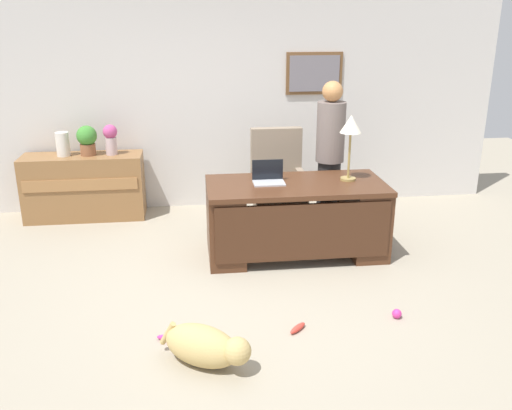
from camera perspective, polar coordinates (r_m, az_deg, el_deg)
The scene contains 15 objects.
ground_plane at distance 5.12m, azimuth -0.56°, elevation -9.10°, with size 12.00×12.00×0.00m, color #9E937F.
back_wall at distance 7.18m, azimuth -2.92°, elevation 10.55°, with size 7.00×0.16×2.70m.
desk at distance 5.77m, azimuth 4.14°, elevation -1.20°, with size 1.83×0.87×0.78m.
credenza at distance 7.15m, azimuth -17.21°, elevation 1.81°, with size 1.43×0.50×0.79m.
armchair at distance 6.54m, azimuth 2.26°, elevation 2.09°, with size 0.60×0.59×1.15m.
person_standing at distance 6.37m, azimuth 7.58°, elevation 5.09°, with size 0.32×0.32×1.72m.
dog_lying at distance 4.13m, azimuth -5.18°, elevation -14.24°, with size 0.67×0.57×0.30m.
laptop at distance 5.68m, azimuth 1.27°, elevation 2.89°, with size 0.32×0.22×0.23m.
desk_lamp at distance 5.73m, azimuth 9.71°, elevation 7.76°, with size 0.22×0.22×0.68m.
vase_with_flowers at distance 6.94m, azimuth -14.71°, elevation 6.66°, with size 0.17×0.17×0.37m.
vase_empty at distance 7.05m, azimuth -19.24°, elevation 5.92°, with size 0.16×0.16×0.29m, color silver.
potted_plant at distance 6.99m, azimuth -16.97°, elevation 6.50°, with size 0.24×0.24×0.36m.
dog_toy_ball at distance 4.87m, azimuth 14.27°, elevation -10.77°, with size 0.08×0.08×0.08m, color #D8338C.
dog_toy_bone at distance 4.58m, azimuth 4.30°, elevation -12.49°, with size 0.19×0.05×0.05m, color #E53F33.
dog_toy_plush at distance 4.49m, azimuth -9.05°, elevation -13.36°, with size 0.18×0.05×0.05m, color #D8338C.
Camera 1 is at (-0.50, -4.48, 2.42)m, focal length 38.94 mm.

